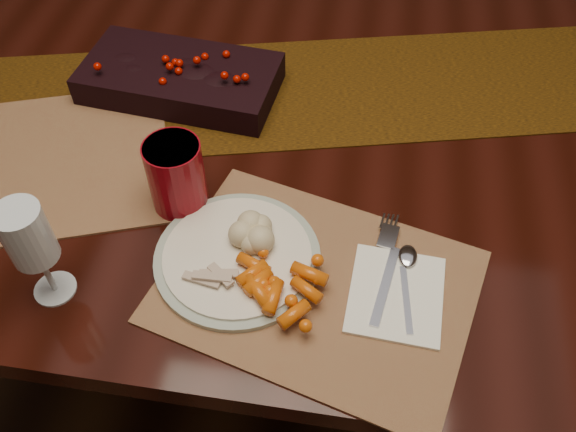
% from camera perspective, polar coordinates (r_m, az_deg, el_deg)
% --- Properties ---
extents(floor, '(5.00, 5.00, 0.00)m').
position_cam_1_polar(floor, '(1.67, 0.88, -11.32)').
color(floor, black).
rests_on(floor, ground).
extents(dining_table, '(1.80, 1.00, 0.75)m').
position_cam_1_polar(dining_table, '(1.35, 1.07, -3.71)').
color(dining_table, black).
rests_on(dining_table, floor).
extents(table_runner, '(1.53, 0.67, 0.00)m').
position_cam_1_polar(table_runner, '(1.15, 4.70, 11.77)').
color(table_runner, black).
rests_on(table_runner, dining_table).
extents(centerpiece, '(0.36, 0.21, 0.07)m').
position_cam_1_polar(centerpiece, '(1.14, -10.09, 12.90)').
color(centerpiece, black).
rests_on(centerpiece, table_runner).
extents(placemat_main, '(0.49, 0.41, 0.00)m').
position_cam_1_polar(placemat_main, '(0.85, 2.77, -6.57)').
color(placemat_main, brown).
rests_on(placemat_main, dining_table).
extents(placemat_second, '(0.54, 0.47, 0.00)m').
position_cam_1_polar(placemat_second, '(1.09, -23.27, 4.40)').
color(placemat_second, '#96624A').
rests_on(placemat_second, dining_table).
extents(dinner_plate, '(0.27, 0.27, 0.01)m').
position_cam_1_polar(dinner_plate, '(0.87, -4.76, -3.82)').
color(dinner_plate, silver).
rests_on(dinner_plate, placemat_main).
extents(baby_carrots, '(0.11, 0.09, 0.02)m').
position_cam_1_polar(baby_carrots, '(0.82, -1.03, -6.84)').
color(baby_carrots, '#D0550A').
rests_on(baby_carrots, dinner_plate).
extents(mashed_potatoes, '(0.08, 0.07, 0.04)m').
position_cam_1_polar(mashed_potatoes, '(0.86, -2.85, -1.32)').
color(mashed_potatoes, beige).
rests_on(mashed_potatoes, dinner_plate).
extents(turkey_shreds, '(0.08, 0.07, 0.02)m').
position_cam_1_polar(turkey_shreds, '(0.84, -7.48, -4.96)').
color(turkey_shreds, beige).
rests_on(turkey_shreds, dinner_plate).
extents(napkin, '(0.13, 0.15, 0.01)m').
position_cam_1_polar(napkin, '(0.85, 10.07, -7.23)').
color(napkin, white).
rests_on(napkin, placemat_main).
extents(fork, '(0.06, 0.17, 0.00)m').
position_cam_1_polar(fork, '(0.87, 9.15, -5.23)').
color(fork, silver).
rests_on(fork, napkin).
extents(spoon, '(0.04, 0.14, 0.00)m').
position_cam_1_polar(spoon, '(0.86, 11.05, -6.38)').
color(spoon, silver).
rests_on(spoon, napkin).
extents(red_cup, '(0.09, 0.09, 0.12)m').
position_cam_1_polar(red_cup, '(0.92, -10.42, 3.75)').
color(red_cup, maroon).
rests_on(red_cup, placemat_main).
extents(wine_glass, '(0.07, 0.07, 0.17)m').
position_cam_1_polar(wine_glass, '(0.85, -22.45, -3.30)').
color(wine_glass, white).
rests_on(wine_glass, dining_table).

